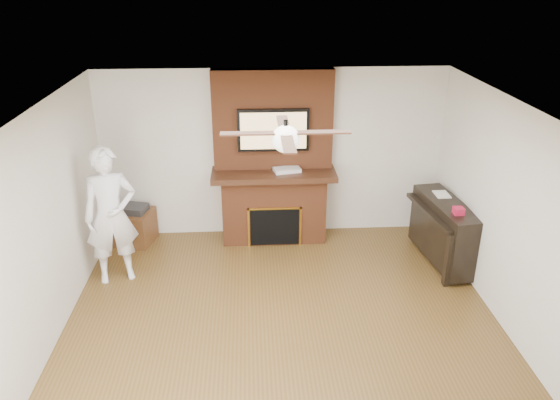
{
  "coord_description": "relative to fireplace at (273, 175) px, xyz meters",
  "views": [
    {
      "loc": [
        -0.33,
        -4.85,
        3.82
      ],
      "look_at": [
        0.0,
        0.9,
        1.31
      ],
      "focal_mm": 35.0,
      "sensor_mm": 36.0,
      "label": 1
    }
  ],
  "objects": [
    {
      "name": "cable_box",
      "position": [
        0.19,
        -0.1,
        0.11
      ],
      "size": [
        0.41,
        0.29,
        0.05
      ],
      "primitive_type": "cube",
      "rotation": [
        0.0,
        0.0,
        0.22
      ],
      "color": "silver",
      "rests_on": "fireplace"
    },
    {
      "name": "room_shell",
      "position": [
        0.0,
        -2.55,
        0.25
      ],
      "size": [
        5.36,
        5.86,
        2.86
      ],
      "color": "#4E3517",
      "rests_on": "ground"
    },
    {
      "name": "candle_green",
      "position": [
        0.02,
        -0.18,
        -0.95
      ],
      "size": [
        0.08,
        0.08,
        0.09
      ],
      "primitive_type": "cylinder",
      "color": "#407D32",
      "rests_on": "ground"
    },
    {
      "name": "candle_blue",
      "position": [
        0.17,
        -0.24,
        -0.95
      ],
      "size": [
        0.06,
        0.06,
        0.08
      ],
      "primitive_type": "cylinder",
      "color": "#385DAA",
      "rests_on": "ground"
    },
    {
      "name": "ceiling_fan",
      "position": [
        -0.0,
        -2.55,
        1.34
      ],
      "size": [
        1.21,
        1.21,
        0.31
      ],
      "color": "black",
      "rests_on": "room_shell"
    },
    {
      "name": "side_table",
      "position": [
        -2.06,
        -0.07,
        -0.72
      ],
      "size": [
        0.62,
        0.62,
        0.59
      ],
      "rotation": [
        0.0,
        0.0,
        -0.24
      ],
      "color": "#502E16",
      "rests_on": "ground"
    },
    {
      "name": "piano",
      "position": [
        2.28,
        -0.9,
        -0.52
      ],
      "size": [
        0.66,
        1.4,
        0.98
      ],
      "rotation": [
        0.0,
        0.0,
        0.12
      ],
      "color": "black",
      "rests_on": "ground"
    },
    {
      "name": "person",
      "position": [
        -2.1,
        -1.07,
        -0.09
      ],
      "size": [
        0.76,
        0.62,
        1.8
      ],
      "primitive_type": "imported",
      "rotation": [
        0.0,
        0.0,
        0.31
      ],
      "color": "white",
      "rests_on": "ground"
    },
    {
      "name": "fireplace",
      "position": [
        0.0,
        0.0,
        0.0
      ],
      "size": [
        1.78,
        0.64,
        2.5
      ],
      "color": "brown",
      "rests_on": "ground"
    },
    {
      "name": "candle_orange",
      "position": [
        -0.14,
        -0.22,
        -0.93
      ],
      "size": [
        0.08,
        0.08,
        0.14
      ],
      "primitive_type": "cylinder",
      "color": "#F73D1D",
      "rests_on": "ground"
    },
    {
      "name": "tv",
      "position": [
        0.0,
        -0.05,
        0.68
      ],
      "size": [
        1.0,
        0.08,
        0.6
      ],
      "color": "black",
      "rests_on": "fireplace"
    },
    {
      "name": "candle_cream",
      "position": [
        0.1,
        -0.21,
        -0.94
      ],
      "size": [
        0.09,
        0.09,
        0.11
      ],
      "primitive_type": "cylinder",
      "color": "beige",
      "rests_on": "ground"
    }
  ]
}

